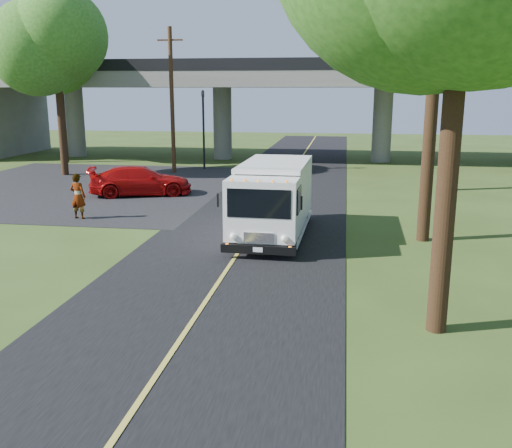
% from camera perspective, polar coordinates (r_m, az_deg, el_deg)
% --- Properties ---
extents(ground, '(120.00, 120.00, 0.00)m').
position_cam_1_polar(ground, '(12.94, -7.05, -10.72)').
color(ground, '#324418').
rests_on(ground, ground).
extents(road, '(7.00, 90.00, 0.02)m').
position_cam_1_polar(road, '(22.23, -0.06, -0.32)').
color(road, black).
rests_on(road, ground).
extents(parking_lot, '(16.00, 18.00, 0.01)m').
position_cam_1_polar(parking_lot, '(33.08, -17.02, 3.61)').
color(parking_lot, black).
rests_on(parking_lot, ground).
extents(lane_line, '(0.12, 90.00, 0.01)m').
position_cam_1_polar(lane_line, '(22.23, -0.06, -0.27)').
color(lane_line, gold).
rests_on(lane_line, road).
extents(overpass, '(54.00, 10.00, 7.30)m').
position_cam_1_polar(overpass, '(43.48, 4.53, 12.36)').
color(overpass, slate).
rests_on(overpass, ground).
extents(traffic_signal, '(0.18, 0.22, 5.20)m').
position_cam_1_polar(traffic_signal, '(38.55, -5.28, 10.21)').
color(traffic_signal, black).
rests_on(traffic_signal, ground).
extents(utility_pole, '(1.60, 0.26, 9.00)m').
position_cam_1_polar(utility_pole, '(36.98, -8.40, 12.16)').
color(utility_pole, '#472D19').
rests_on(utility_pole, ground).
extents(tree_right_far, '(5.77, 5.67, 10.99)m').
position_cam_1_polar(tree_right_far, '(31.88, 20.44, 18.02)').
color(tree_right_far, '#382314').
rests_on(tree_right_far, ground).
extents(tree_left_lot, '(5.60, 5.50, 10.50)m').
position_cam_1_polar(tree_left_lot, '(37.44, -19.27, 16.67)').
color(tree_left_lot, '#382314').
rests_on(tree_left_lot, ground).
extents(tree_left_far, '(5.26, 5.16, 9.89)m').
position_cam_1_polar(tree_left_far, '(44.11, -19.05, 15.47)').
color(tree_left_far, '#382314').
rests_on(tree_left_far, ground).
extents(step_van, '(2.48, 6.42, 2.67)m').
position_cam_1_polar(step_van, '(20.58, 1.71, 2.68)').
color(step_van, white).
rests_on(step_van, ground).
extents(red_sedan, '(5.49, 3.63, 1.48)m').
position_cam_1_polar(red_sedan, '(29.53, -11.47, 4.26)').
color(red_sedan, '#A20A09').
rests_on(red_sedan, ground).
extents(pedestrian, '(0.76, 0.56, 1.91)m').
position_cam_1_polar(pedestrian, '(24.62, -17.37, 2.65)').
color(pedestrian, gray).
rests_on(pedestrian, ground).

